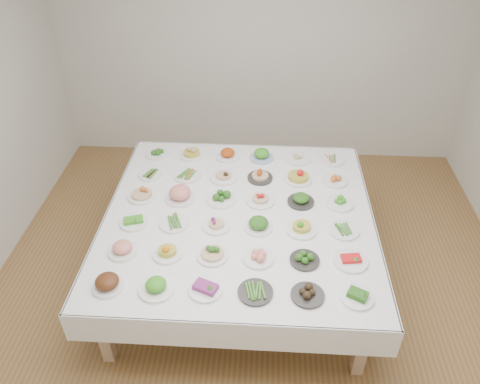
# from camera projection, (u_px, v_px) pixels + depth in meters

# --- Properties ---
(room_envelope) EXTENTS (5.02, 5.02, 2.81)m
(room_envelope) POSITION_uv_depth(u_px,v_px,m) (256.00, 118.00, 3.28)
(room_envelope) COLOR #8E603B
(room_envelope) RESTS_ON ground
(display_table) EXTENTS (2.37, 2.37, 0.75)m
(display_table) POSITION_uv_depth(u_px,v_px,m) (239.00, 219.00, 4.17)
(display_table) COLOR white
(display_table) RESTS_ON ground
(dish_0) EXTENTS (0.26, 0.26, 0.15)m
(dish_0) POSITION_uv_depth(u_px,v_px,m) (107.00, 281.00, 3.41)
(dish_0) COLOR white
(dish_0) RESTS_ON display_table
(dish_1) EXTENTS (0.28, 0.28, 0.15)m
(dish_1) POSITION_uv_depth(u_px,v_px,m) (156.00, 284.00, 3.39)
(dish_1) COLOR white
(dish_1) RESTS_ON display_table
(dish_2) EXTENTS (0.25, 0.25, 0.11)m
(dish_2) POSITION_uv_depth(u_px,v_px,m) (205.00, 286.00, 3.39)
(dish_2) COLOR white
(dish_2) RESTS_ON display_table
(dish_3) EXTENTS (0.26, 0.26, 0.06)m
(dish_3) POSITION_uv_depth(u_px,v_px,m) (255.00, 291.00, 3.39)
(dish_3) COLOR #2C2A27
(dish_3) RESTS_ON display_table
(dish_4) EXTENTS (0.24, 0.24, 0.09)m
(dish_4) POSITION_uv_depth(u_px,v_px,m) (308.00, 293.00, 3.36)
(dish_4) COLOR #2C2A27
(dish_4) RESTS_ON display_table
(dish_5) EXTENTS (0.24, 0.24, 0.10)m
(dish_5) POSITION_uv_depth(u_px,v_px,m) (358.00, 295.00, 3.34)
(dish_5) COLOR white
(dish_5) RESTS_ON display_table
(dish_6) EXTENTS (0.23, 0.23, 0.13)m
(dish_6) POSITION_uv_depth(u_px,v_px,m) (122.00, 247.00, 3.71)
(dish_6) COLOR white
(dish_6) RESTS_ON display_table
(dish_7) EXTENTS (0.23, 0.23, 0.14)m
(dish_7) POSITION_uv_depth(u_px,v_px,m) (167.00, 249.00, 3.68)
(dish_7) COLOR white
(dish_7) RESTS_ON display_table
(dish_8) EXTENTS (0.25, 0.25, 0.14)m
(dish_8) POSITION_uv_depth(u_px,v_px,m) (212.00, 250.00, 3.66)
(dish_8) COLOR white
(dish_8) RESTS_ON display_table
(dish_9) EXTENTS (0.24, 0.24, 0.10)m
(dish_9) POSITION_uv_depth(u_px,v_px,m) (258.00, 255.00, 3.66)
(dish_9) COLOR white
(dish_9) RESTS_ON display_table
(dish_10) EXTENTS (0.23, 0.23, 0.09)m
(dish_10) POSITION_uv_depth(u_px,v_px,m) (305.00, 258.00, 3.64)
(dish_10) COLOR #2C2A27
(dish_10) RESTS_ON display_table
(dish_11) EXTENTS (0.27, 0.27, 0.11)m
(dish_11) POSITION_uv_depth(u_px,v_px,m) (351.00, 258.00, 3.63)
(dish_11) COLOR white
(dish_11) RESTS_ON display_table
(dish_12) EXTENTS (0.24, 0.24, 0.10)m
(dish_12) POSITION_uv_depth(u_px,v_px,m) (133.00, 220.00, 4.00)
(dish_12) COLOR white
(dish_12) RESTS_ON display_table
(dish_13) EXTENTS (0.28, 0.26, 0.06)m
(dish_13) POSITION_uv_depth(u_px,v_px,m) (174.00, 222.00, 4.00)
(dish_13) COLOR white
(dish_13) RESTS_ON display_table
(dish_14) EXTENTS (0.24, 0.24, 0.12)m
(dish_14) POSITION_uv_depth(u_px,v_px,m) (216.00, 223.00, 3.96)
(dish_14) COLOR white
(dish_14) RESTS_ON display_table
(dish_15) EXTENTS (0.23, 0.23, 0.13)m
(dish_15) POSITION_uv_depth(u_px,v_px,m) (259.00, 223.00, 3.94)
(dish_15) COLOR white
(dish_15) RESTS_ON display_table
(dish_16) EXTENTS (0.27, 0.27, 0.15)m
(dish_16) POSITION_uv_depth(u_px,v_px,m) (302.00, 224.00, 3.92)
(dish_16) COLOR white
(dish_16) RESTS_ON display_table
(dish_17) EXTENTS (0.25, 0.25, 0.06)m
(dish_17) POSITION_uv_depth(u_px,v_px,m) (344.00, 230.00, 3.93)
(dish_17) COLOR white
(dish_17) RESTS_ON display_table
(dish_18) EXTENTS (0.28, 0.28, 0.15)m
(dish_18) POSITION_uv_depth(u_px,v_px,m) (141.00, 191.00, 4.28)
(dish_18) COLOR white
(dish_18) RESTS_ON display_table
(dish_19) EXTENTS (0.29, 0.29, 0.16)m
(dish_19) POSITION_uv_depth(u_px,v_px,m) (180.00, 192.00, 4.25)
(dish_19) COLOR white
(dish_19) RESTS_ON display_table
(dish_20) EXTENTS (0.26, 0.26, 0.12)m
(dish_20) POSITION_uv_depth(u_px,v_px,m) (221.00, 196.00, 4.25)
(dish_20) COLOR white
(dish_20) RESTS_ON display_table
(dish_21) EXTENTS (0.26, 0.26, 0.12)m
(dish_21) POSITION_uv_depth(u_px,v_px,m) (260.00, 197.00, 4.24)
(dish_21) COLOR white
(dish_21) RESTS_ON display_table
(dish_22) EXTENTS (0.24, 0.24, 0.12)m
(dish_22) POSITION_uv_depth(u_px,v_px,m) (301.00, 198.00, 4.22)
(dish_22) COLOR #2C2A27
(dish_22) RESTS_ON display_table
(dish_23) EXTENTS (0.25, 0.25, 0.10)m
(dish_23) POSITION_uv_depth(u_px,v_px,m) (340.00, 201.00, 4.22)
(dish_23) COLOR white
(dish_23) RESTS_ON display_table
(dish_24) EXTENTS (0.23, 0.23, 0.05)m
(dish_24) POSITION_uv_depth(u_px,v_px,m) (151.00, 174.00, 4.59)
(dish_24) COLOR white
(dish_24) RESTS_ON display_table
(dish_25) EXTENTS (0.27, 0.27, 0.06)m
(dish_25) POSITION_uv_depth(u_px,v_px,m) (188.00, 174.00, 4.58)
(dish_25) COLOR white
(dish_25) RESTS_ON display_table
(dish_26) EXTENTS (0.27, 0.27, 0.13)m
(dish_26) POSITION_uv_depth(u_px,v_px,m) (224.00, 174.00, 4.53)
(dish_26) COLOR white
(dish_26) RESTS_ON display_table
(dish_27) EXTENTS (0.27, 0.27, 0.14)m
(dish_27) POSITION_uv_depth(u_px,v_px,m) (260.00, 173.00, 4.52)
(dish_27) COLOR #2C2A27
(dish_27) RESTS_ON display_table
(dish_28) EXTENTS (0.29, 0.28, 0.17)m
(dish_28) POSITION_uv_depth(u_px,v_px,m) (299.00, 173.00, 4.49)
(dish_28) COLOR white
(dish_28) RESTS_ON display_table
(dish_29) EXTENTS (0.24, 0.24, 0.09)m
(dish_29) POSITION_uv_depth(u_px,v_px,m) (335.00, 179.00, 4.49)
(dish_29) COLOR white
(dish_29) RESTS_ON display_table
(dish_30) EXTENTS (0.24, 0.24, 0.10)m
(dish_30) POSITION_uv_depth(u_px,v_px,m) (158.00, 152.00, 4.88)
(dish_30) COLOR white
(dish_30) RESTS_ON display_table
(dish_31) EXTENTS (0.24, 0.24, 0.15)m
(dish_31) POSITION_uv_depth(u_px,v_px,m) (191.00, 151.00, 4.84)
(dish_31) COLOR white
(dish_31) RESTS_ON display_table
(dish_32) EXTENTS (0.24, 0.24, 0.12)m
(dish_32) POSITION_uv_depth(u_px,v_px,m) (228.00, 153.00, 4.84)
(dish_32) COLOR white
(dish_32) RESTS_ON display_table
(dish_33) EXTENTS (0.24, 0.24, 0.12)m
(dish_33) POSITION_uv_depth(u_px,v_px,m) (262.00, 154.00, 4.82)
(dish_33) COLOR #4C66B2
(dish_33) RESTS_ON display_table
(dish_34) EXTENTS (0.26, 0.26, 0.10)m
(dish_34) POSITION_uv_depth(u_px,v_px,m) (298.00, 157.00, 4.81)
(dish_34) COLOR white
(dish_34) RESTS_ON display_table
(dish_35) EXTENTS (0.26, 0.26, 0.06)m
(dish_35) POSITION_uv_depth(u_px,v_px,m) (332.00, 159.00, 4.80)
(dish_35) COLOR white
(dish_35) RESTS_ON display_table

